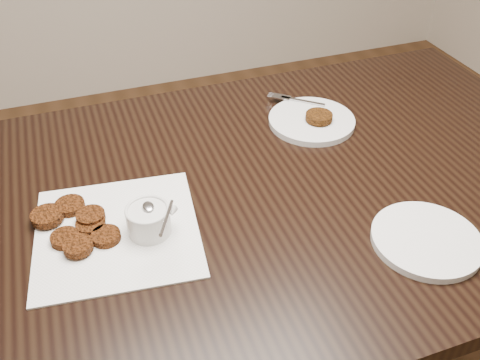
# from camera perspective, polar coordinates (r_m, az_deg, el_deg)

# --- Properties ---
(table) EXTENTS (1.44, 0.93, 0.75)m
(table) POSITION_cam_1_polar(r_m,az_deg,el_deg) (1.38, 3.69, -12.38)
(table) COLOR black
(table) RESTS_ON floor
(napkin) EXTENTS (0.34, 0.34, 0.00)m
(napkin) POSITION_cam_1_polar(r_m,az_deg,el_deg) (1.02, -13.23, -5.50)
(napkin) COLOR white
(napkin) RESTS_ON table
(sauce_ramekin) EXTENTS (0.12, 0.12, 0.12)m
(sauce_ramekin) POSITION_cam_1_polar(r_m,az_deg,el_deg) (0.97, -10.12, -3.03)
(sauce_ramekin) COLOR silver
(sauce_ramekin) RESTS_ON napkin
(patty_cluster) EXTENTS (0.27, 0.27, 0.02)m
(patty_cluster) POSITION_cam_1_polar(r_m,az_deg,el_deg) (1.04, -17.19, -4.87)
(patty_cluster) COLOR #692C0D
(patty_cluster) RESTS_ON napkin
(plate_with_patty) EXTENTS (0.30, 0.30, 0.03)m
(plate_with_patty) POSITION_cam_1_polar(r_m,az_deg,el_deg) (1.31, 7.83, 6.71)
(plate_with_patty) COLOR silver
(plate_with_patty) RESTS_ON table
(plate_empty) EXTENTS (0.24, 0.24, 0.01)m
(plate_empty) POSITION_cam_1_polar(r_m,az_deg,el_deg) (1.03, 19.62, -6.15)
(plate_empty) COLOR white
(plate_empty) RESTS_ON table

